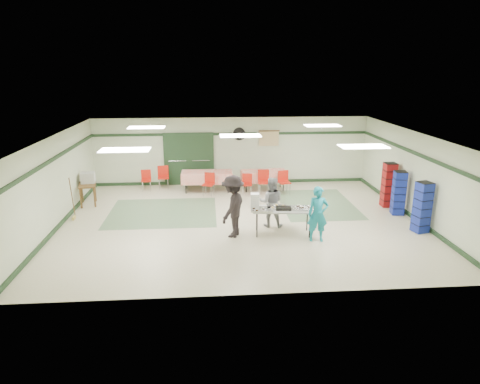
{
  "coord_description": "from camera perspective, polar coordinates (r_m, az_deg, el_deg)",
  "views": [
    {
      "loc": [
        -0.98,
        -12.53,
        4.66
      ],
      "look_at": [
        -0.03,
        -0.3,
        1.03
      ],
      "focal_mm": 32.0,
      "sensor_mm": 36.0,
      "label": 1
    }
  ],
  "objects": [
    {
      "name": "broom",
      "position": [
        14.34,
        -21.47,
        -0.73
      ],
      "size": [
        0.04,
        0.22,
        1.35
      ],
      "primitive_type": "cylinder",
      "rotation": [
        0.14,
        0.0,
        0.05
      ],
      "color": "brown",
      "rests_on": "floor"
    },
    {
      "name": "volunteer_dark",
      "position": [
        11.96,
        -0.96,
        -1.92
      ],
      "size": [
        1.08,
        1.32,
        1.77
      ],
      "primitive_type": "imported",
      "rotation": [
        0.0,
        0.0,
        -2.01
      ],
      "color": "black",
      "rests_on": "floor"
    },
    {
      "name": "chair_d",
      "position": [
        15.95,
        -4.16,
        1.38
      ],
      "size": [
        0.5,
        0.5,
        0.85
      ],
      "rotation": [
        0.0,
        0.0,
        -0.34
      ],
      "color": "red",
      "rests_on": "floor"
    },
    {
      "name": "ceiling",
      "position": [
        12.72,
        0.05,
        7.61
      ],
      "size": [
        11.0,
        11.0,
        0.0
      ],
      "primitive_type": "plane",
      "rotation": [
        3.14,
        0.0,
        0.0
      ],
      "color": "silver",
      "rests_on": "wall_back"
    },
    {
      "name": "floor",
      "position": [
        13.4,
        0.05,
        -3.87
      ],
      "size": [
        11.0,
        11.0,
        0.0
      ],
      "primitive_type": "plane",
      "color": "beige",
      "rests_on": "ground"
    },
    {
      "name": "chair_c",
      "position": [
        16.2,
        5.86,
        1.64
      ],
      "size": [
        0.47,
        0.47,
        0.87
      ],
      "rotation": [
        0.0,
        0.0,
        0.17
      ],
      "color": "red",
      "rests_on": "floor"
    },
    {
      "name": "wall_left",
      "position": [
        13.73,
        -23.5,
        1.13
      ],
      "size": [
        0.0,
        9.0,
        9.0
      ],
      "primitive_type": "plane",
      "rotation": [
        1.57,
        0.0,
        1.57
      ],
      "color": "beige",
      "rests_on": "floor"
    },
    {
      "name": "double_door_right",
      "position": [
        17.35,
        -5.23,
        4.4
      ],
      "size": [
        0.9,
        0.06,
        2.1
      ],
      "primitive_type": "cube",
      "color": "#979996",
      "rests_on": "floor"
    },
    {
      "name": "wall_fan",
      "position": [
        17.22,
        -0.11,
        7.76
      ],
      "size": [
        0.5,
        0.1,
        0.5
      ],
      "primitive_type": "cylinder",
      "rotation": [
        1.57,
        0.0,
        0.0
      ],
      "color": "black",
      "rests_on": "wall_back"
    },
    {
      "name": "door_frame",
      "position": [
        17.35,
        -6.82,
        4.35
      ],
      "size": [
        2.0,
        0.03,
        2.15
      ],
      "primitive_type": "cube",
      "color": "#1D351D",
      "rests_on": "floor"
    },
    {
      "name": "double_door_left",
      "position": [
        17.39,
        -8.37,
        4.32
      ],
      "size": [
        0.9,
        0.06,
        2.1
      ],
      "primitive_type": "cube",
      "color": "#979996",
      "rests_on": "floor"
    },
    {
      "name": "trim_back",
      "position": [
        17.23,
        -1.12,
        7.76
      ],
      "size": [
        11.0,
        0.06,
        0.1
      ],
      "primitive_type": "cube",
      "color": "#1D351D",
      "rests_on": "wall_back"
    },
    {
      "name": "wall_front",
      "position": [
        8.74,
        2.36,
        -5.79
      ],
      "size": [
        11.0,
        0.0,
        11.0
      ],
      "primitive_type": "plane",
      "rotation": [
        -1.57,
        0.0,
        0.0
      ],
      "color": "beige",
      "rests_on": "floor"
    },
    {
      "name": "baking_pan",
      "position": [
        12.13,
        5.81,
        -2.17
      ],
      "size": [
        0.46,
        0.31,
        0.08
      ],
      "primitive_type": "cube",
      "rotation": [
        0.0,
        0.0,
        -0.09
      ],
      "color": "black",
      "rests_on": "serving_table"
    },
    {
      "name": "chair_a",
      "position": [
        16.09,
        3.17,
        1.69
      ],
      "size": [
        0.44,
        0.44,
        0.92
      ],
      "rotation": [
        0.0,
        0.0,
        -0.02
      ],
      "color": "red",
      "rests_on": "floor"
    },
    {
      "name": "baseboard_right",
      "position": [
        14.82,
        21.66,
        -2.81
      ],
      "size": [
        0.06,
        9.0,
        0.12
      ],
      "primitive_type": "cube",
      "rotation": [
        0.0,
        0.0,
        1.57
      ],
      "color": "#1D351D",
      "rests_on": "floor"
    },
    {
      "name": "chair_b",
      "position": [
        16.02,
        0.96,
        1.35
      ],
      "size": [
        0.41,
        0.41,
        0.79
      ],
      "rotation": [
        0.0,
        0.0,
        -0.13
      ],
      "color": "red",
      "rests_on": "floor"
    },
    {
      "name": "dining_table_a",
      "position": [
        16.63,
        3.2,
        2.21
      ],
      "size": [
        1.75,
        0.82,
        0.77
      ],
      "rotation": [
        0.0,
        0.0,
        0.03
      ],
      "color": "red",
      "rests_on": "floor"
    },
    {
      "name": "dining_table_b",
      "position": [
        16.49,
        -4.41,
        2.06
      ],
      "size": [
        1.95,
        0.89,
        0.77
      ],
      "rotation": [
        0.0,
        0.0,
        -0.02
      ],
      "color": "red",
      "rests_on": "floor"
    },
    {
      "name": "crate_stack_blue_a",
      "position": [
        14.71,
        20.4,
        -0.12
      ],
      "size": [
        0.42,
        0.42,
        1.44
      ],
      "primitive_type": "cube",
      "rotation": [
        0.0,
        0.0,
        -0.15
      ],
      "color": "navy",
      "rests_on": "floor"
    },
    {
      "name": "wall_back",
      "position": [
        17.38,
        -1.11,
        5.49
      ],
      "size": [
        11.0,
        0.0,
        11.0
      ],
      "primitive_type": "plane",
      "rotation": [
        1.57,
        0.0,
        0.0
      ],
      "color": "beige",
      "rests_on": "floor"
    },
    {
      "name": "crate_stack_red",
      "position": [
        15.4,
        19.21,
        0.89
      ],
      "size": [
        0.4,
        0.4,
        1.53
      ],
      "primitive_type": "cube",
      "rotation": [
        0.0,
        0.0,
        -0.02
      ],
      "color": "maroon",
      "rests_on": "floor"
    },
    {
      "name": "green_patch_b",
      "position": [
        15.26,
        10.15,
        -1.56
      ],
      "size": [
        2.5,
        3.5,
        0.01
      ],
      "primitive_type": "cube",
      "color": "#627C5A",
      "rests_on": "floor"
    },
    {
      "name": "printer_table",
      "position": [
        15.68,
        -19.68,
        0.62
      ],
      "size": [
        0.72,
        0.95,
        0.74
      ],
      "rotation": [
        0.0,
        0.0,
        0.21
      ],
      "color": "brown",
      "rests_on": "floor"
    },
    {
      "name": "scroll_banner",
      "position": [
        17.38,
        3.87,
        7.13
      ],
      "size": [
        0.8,
        0.02,
        0.6
      ],
      "primitive_type": "cube",
      "color": "beige",
      "rests_on": "wall_back"
    },
    {
      "name": "chair_loose_a",
      "position": [
        17.06,
        -10.2,
        2.27
      ],
      "size": [
        0.45,
        0.45,
        0.9
      ],
      "rotation": [
        0.0,
        0.0,
        0.09
      ],
      "color": "red",
      "rests_on": "floor"
    },
    {
      "name": "baseboard_left",
      "position": [
        14.08,
        -22.79,
        -3.93
      ],
      "size": [
        0.06,
        9.0,
        0.12
      ],
      "primitive_type": "cube",
      "rotation": [
        0.0,
        0.0,
        1.57
      ],
      "color": "#1D351D",
      "rests_on": "floor"
    },
    {
      "name": "trim_left",
      "position": [
        13.56,
        -23.72,
        3.98
      ],
      "size": [
        0.06,
        9.0,
        0.1
      ],
      "primitive_type": "cube",
      "rotation": [
        0.0,
        0.0,
        1.57
      ],
      "color": "#1D351D",
      "rests_on": "wall_back"
    },
    {
      "name": "baseboard_back",
      "position": [
        17.64,
        -1.08,
        1.36
      ],
      "size": [
        11.0,
        0.06,
        0.12
      ],
      "primitive_type": "cube",
      "color": "#1D351D",
      "rests_on": "floor"
    },
    {
      "name": "serving_table",
      "position": [
        12.22,
        5.75,
        -2.46
      ],
      "size": [
        1.77,
        0.85,
        0.76
      ],
      "rotation": [
        0.0,
        0.0,
        -0.09
      ],
      "color": "#9E9F9A",
      "rests_on": "floor"
    },
    {
      "name": "sheet_tray_left",
      "position": [
        12.05,
        2.91,
        -2.38
      ],
      "size": [
        0.65,
        0.51,
        0.02
      ],
      "primitive_type": "cube",
      "rotation": [
        0.0,
        0.0,
        -0.09
      ],
      "color": "silver",
      "rests_on": "serving_table"
    },
    {
      "name": "sheet_tray_mid",
      "position": [
        12.3,
        4.98,
        -2.02
      ],
      "size": [
        0.61,
        0.48,
        0.02
      ],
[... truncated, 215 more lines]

